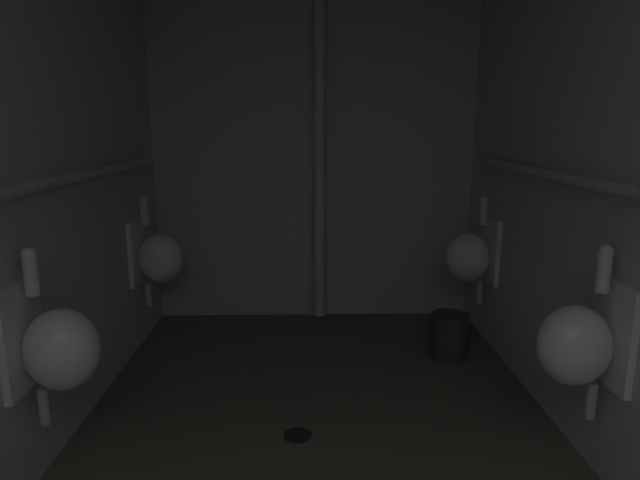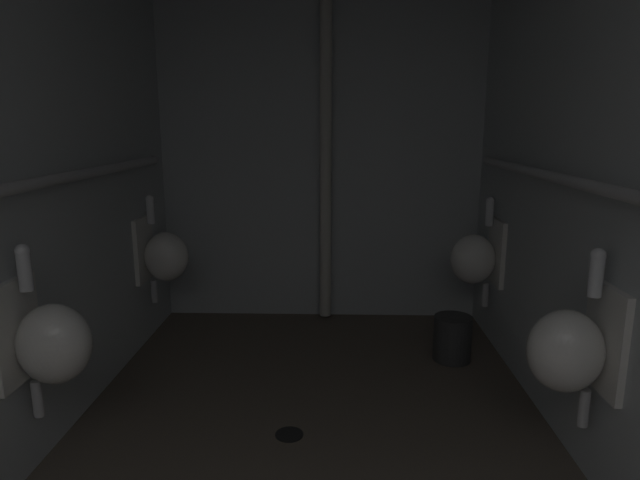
# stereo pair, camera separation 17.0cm
# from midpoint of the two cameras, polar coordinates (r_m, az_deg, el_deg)

# --- Properties ---
(wall_right) EXTENTS (0.06, 4.17, 2.47)m
(wall_right) POSITION_cam_midpoint_polar(r_m,az_deg,el_deg) (2.44, 31.47, 4.09)
(wall_right) COLOR #B2B8B9
(wall_right) RESTS_ON ground
(wall_back) EXTENTS (2.55, 0.06, 2.47)m
(wall_back) POSITION_cam_midpoint_polar(r_m,az_deg,el_deg) (4.17, 1.26, 8.48)
(wall_back) COLOR #B2B8B9
(wall_back) RESTS_ON ground
(urinal_left_mid) EXTENTS (0.32, 0.30, 0.76)m
(urinal_left_mid) POSITION_cam_midpoint_polar(r_m,az_deg,el_deg) (2.50, -24.92, -9.66)
(urinal_left_mid) COLOR silver
(urinal_left_far) EXTENTS (0.32, 0.30, 0.76)m
(urinal_left_far) POSITION_cam_midpoint_polar(r_m,az_deg,el_deg) (3.84, -15.00, -1.53)
(urinal_left_far) COLOR silver
(urinal_right_mid) EXTENTS (0.32, 0.30, 0.76)m
(urinal_right_mid) POSITION_cam_midpoint_polar(r_m,az_deg,el_deg) (2.46, 26.78, -10.17)
(urinal_right_mid) COLOR silver
(urinal_right_far) EXTENTS (0.32, 0.30, 0.76)m
(urinal_right_far) POSITION_cam_midpoint_polar(r_m,az_deg,el_deg) (3.81, 17.39, -1.78)
(urinal_right_far) COLOR silver
(supply_pipe_left) EXTENTS (0.06, 3.37, 0.06)m
(supply_pipe_left) POSITION_cam_midpoint_polar(r_m,az_deg,el_deg) (2.44, -27.59, 4.94)
(supply_pipe_left) COLOR #B2B2B2
(supply_pipe_right) EXTENTS (0.06, 3.43, 0.06)m
(supply_pipe_right) POSITION_cam_midpoint_polar(r_m,az_deg,el_deg) (2.37, 29.95, 4.53)
(supply_pipe_right) COLOR #B2B2B2
(standpipe_back_wall) EXTENTS (0.09, 0.09, 2.42)m
(standpipe_back_wall) POSITION_cam_midpoint_polar(r_m,az_deg,el_deg) (4.06, 1.81, 8.38)
(standpipe_back_wall) COLOR beige
(standpipe_back_wall) RESTS_ON ground
(floor_drain) EXTENTS (0.14, 0.14, 0.01)m
(floor_drain) POSITION_cam_midpoint_polar(r_m,az_deg,el_deg) (2.83, -1.44, -19.80)
(floor_drain) COLOR black
(floor_drain) RESTS_ON ground
(waste_bin) EXTENTS (0.24, 0.24, 0.29)m
(waste_bin) POSITION_cam_midpoint_polar(r_m,az_deg,el_deg) (3.67, 15.10, -9.98)
(waste_bin) COLOR #2D2D2D
(waste_bin) RESTS_ON ground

